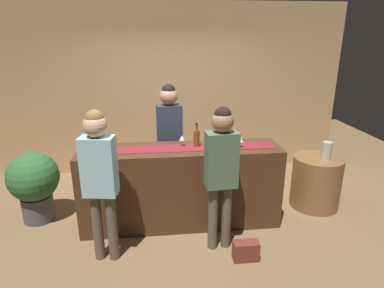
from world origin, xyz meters
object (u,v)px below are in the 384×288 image
object	(u,v)px
bartender	(170,131)
customer_sipping	(221,165)
wine_glass_far_end	(107,145)
potted_plant_tall	(34,182)
round_side_table	(316,182)
wine_bottle_green	(88,141)
wine_bottle_clear	(219,136)
wine_glass_mid_counter	(182,138)
wine_glass_near_customer	(241,140)
vase_on_side_table	(327,150)
wine_bottle_amber	(197,138)
customer_browsing	(99,172)
handbag	(246,251)

from	to	relation	value
bartender	customer_sipping	distance (m)	1.27
wine_glass_far_end	potted_plant_tall	size ratio (longest dim) A/B	0.15
round_side_table	wine_bottle_green	bearing A→B (deg)	-177.27
round_side_table	wine_bottle_clear	bearing A→B (deg)	-174.26
wine_glass_mid_counter	customer_sipping	distance (m)	0.76
bartender	potted_plant_tall	xyz separation A→B (m)	(-1.79, -0.31, -0.54)
potted_plant_tall	wine_glass_near_customer	bearing A→B (deg)	-7.35
wine_bottle_green	bartender	size ratio (longest dim) A/B	0.17
vase_on_side_table	wine_bottle_amber	bearing A→B (deg)	-175.53
wine_glass_mid_counter	bartender	distance (m)	0.52
wine_glass_mid_counter	wine_bottle_amber	bearing A→B (deg)	-10.66
vase_on_side_table	wine_bottle_clear	bearing A→B (deg)	-175.99
potted_plant_tall	wine_glass_mid_counter	bearing A→B (deg)	-5.92
wine_glass_near_customer	wine_glass_mid_counter	bearing A→B (deg)	168.85
wine_glass_mid_counter	customer_browsing	xyz separation A→B (m)	(-0.90, -0.72, -0.10)
wine_bottle_amber	customer_sipping	distance (m)	0.66
bartender	wine_glass_far_end	bearing A→B (deg)	36.16
wine_bottle_amber	wine_bottle_green	xyz separation A→B (m)	(-1.32, 0.04, 0.00)
wine_bottle_green	wine_glass_mid_counter	size ratio (longest dim) A/B	2.10
wine_glass_mid_counter	wine_glass_far_end	xyz separation A→B (m)	(-0.90, -0.18, 0.00)
wine_bottle_amber	handbag	distance (m)	1.44
customer_browsing	vase_on_side_table	bearing A→B (deg)	24.48
customer_sipping	wine_glass_far_end	bearing A→B (deg)	154.37
wine_bottle_amber	wine_glass_far_end	xyz separation A→B (m)	(-1.08, -0.14, -0.01)
wine_glass_far_end	wine_glass_near_customer	bearing A→B (deg)	1.25
vase_on_side_table	handbag	xyz separation A→B (m)	(-1.38, -1.03, -0.75)
wine_glass_mid_counter	vase_on_side_table	world-z (taller)	wine_glass_mid_counter
wine_glass_far_end	potted_plant_tall	xyz separation A→B (m)	(-1.02, 0.37, -0.59)
wine_bottle_clear	wine_glass_far_end	bearing A→B (deg)	-172.60
wine_bottle_green	bartender	bearing A→B (deg)	26.50
bartender	round_side_table	distance (m)	2.21
customer_browsing	vase_on_side_table	world-z (taller)	customer_browsing
wine_bottle_clear	round_side_table	size ratio (longest dim) A/B	0.41
wine_glass_near_customer	potted_plant_tall	world-z (taller)	wine_glass_near_customer
handbag	vase_on_side_table	bearing A→B (deg)	36.73
customer_browsing	wine_glass_mid_counter	bearing A→B (deg)	47.11
wine_glass_mid_counter	customer_sipping	xyz separation A→B (m)	(0.37, -0.66, -0.11)
wine_bottle_amber	wine_bottle_green	bearing A→B (deg)	178.46
wine_glass_mid_counter	vase_on_side_table	bearing A→B (deg)	3.10
vase_on_side_table	wine_glass_far_end	bearing A→B (deg)	-174.40
customer_sipping	bartender	bearing A→B (deg)	108.52
wine_bottle_clear	wine_glass_far_end	size ratio (longest dim) A/B	2.10
wine_glass_far_end	wine_bottle_amber	bearing A→B (deg)	7.51
customer_browsing	handbag	world-z (taller)	customer_browsing
wine_glass_near_customer	wine_glass_far_end	bearing A→B (deg)	-178.75
wine_glass_mid_counter	handbag	size ratio (longest dim) A/B	0.51
wine_glass_mid_counter	customer_sipping	size ratio (longest dim) A/B	0.09
vase_on_side_table	potted_plant_tall	bearing A→B (deg)	178.68
potted_plant_tall	wine_bottle_clear	bearing A→B (deg)	-4.75
potted_plant_tall	handbag	world-z (taller)	potted_plant_tall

